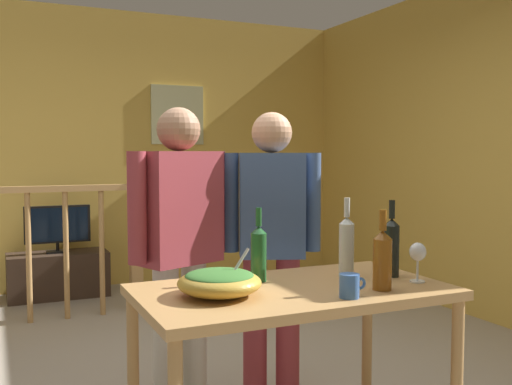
{
  "coord_description": "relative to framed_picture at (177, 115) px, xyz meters",
  "views": [
    {
      "loc": [
        -1.12,
        -3.01,
        1.35
      ],
      "look_at": [
        0.0,
        -0.54,
        1.17
      ],
      "focal_mm": 41.13,
      "sensor_mm": 36.0,
      "label": 1
    }
  ],
  "objects": [
    {
      "name": "wine_bottle_dark",
      "position": [
        -0.19,
        -3.9,
        -0.81
      ],
      "size": [
        0.07,
        0.07,
        0.34
      ],
      "color": "black",
      "rests_on": "serving_table"
    },
    {
      "name": "person_standing_left",
      "position": [
        -0.95,
        -3.17,
        -0.82
      ],
      "size": [
        0.56,
        0.35,
        1.58
      ],
      "rotation": [
        0.0,
        0.0,
        3.51
      ],
      "color": "beige",
      "rests_on": "ground_plane"
    },
    {
      "name": "person_standing_right",
      "position": [
        -0.43,
        -3.17,
        -0.84
      ],
      "size": [
        0.5,
        0.33,
        1.57
      ],
      "rotation": [
        0.0,
        0.0,
        2.77
      ],
      "color": "#9E3842",
      "rests_on": "ground_plane"
    },
    {
      "name": "framed_picture",
      "position": [
        0.0,
        0.0,
        0.0
      ],
      "size": [
        0.57,
        0.03,
        0.62
      ],
      "primitive_type": "cube",
      "color": "tan"
    },
    {
      "name": "serving_table",
      "position": [
        -0.69,
        -3.9,
        -1.04
      ],
      "size": [
        1.27,
        0.71,
        0.8
      ],
      "color": "#B2844C",
      "rests_on": "ground_plane"
    },
    {
      "name": "flat_screen_tv",
      "position": [
        -1.26,
        -0.32,
        -1.07
      ],
      "size": [
        0.59,
        0.12,
        0.45
      ],
      "color": "black",
      "rests_on": "tv_console"
    },
    {
      "name": "salad_bowl",
      "position": [
        -1.02,
        -3.92,
        -0.89
      ],
      "size": [
        0.33,
        0.33,
        0.18
      ],
      "color": "gold",
      "rests_on": "serving_table"
    },
    {
      "name": "back_wall",
      "position": [
        -0.69,
        0.06,
        -0.36
      ],
      "size": [
        5.07,
        0.1,
        2.78
      ],
      "primitive_type": "cube",
      "color": "gold",
      "rests_on": "ground_plane"
    },
    {
      "name": "wine_bottle_clear",
      "position": [
        -0.38,
        -3.82,
        -0.81
      ],
      "size": [
        0.07,
        0.07,
        0.35
      ],
      "color": "silver",
      "rests_on": "serving_table"
    },
    {
      "name": "stair_railing",
      "position": [
        -1.5,
        -1.09,
        -1.1
      ],
      "size": [
        2.36,
        0.1,
        1.14
      ],
      "color": "#B2844C",
      "rests_on": "ground_plane"
    },
    {
      "name": "wine_bottle_amber",
      "position": [
        -0.39,
        -4.09,
        -0.82
      ],
      "size": [
        0.08,
        0.08,
        0.32
      ],
      "color": "brown",
      "rests_on": "serving_table"
    },
    {
      "name": "mug_blue",
      "position": [
        -0.58,
        -4.15,
        -0.9
      ],
      "size": [
        0.11,
        0.08,
        0.09
      ],
      "color": "#3866B2",
      "rests_on": "serving_table"
    },
    {
      "name": "tv_console",
      "position": [
        -1.26,
        -0.29,
        -1.54
      ],
      "size": [
        0.9,
        0.4,
        0.42
      ],
      "primitive_type": "cube",
      "color": "#38281E",
      "rests_on": "ground_plane"
    },
    {
      "name": "wine_bottle_green",
      "position": [
        -0.77,
        -3.74,
        -0.82
      ],
      "size": [
        0.07,
        0.07,
        0.32
      ],
      "color": "#1E5628",
      "rests_on": "serving_table"
    },
    {
      "name": "side_wall_right",
      "position": [
        1.84,
        -2.08,
        -0.36
      ],
      "size": [
        0.1,
        4.58,
        2.78
      ],
      "primitive_type": "cube",
      "color": "gold",
      "rests_on": "ground_plane"
    },
    {
      "name": "wine_glass",
      "position": [
        -0.16,
        -4.04,
        -0.83
      ],
      "size": [
        0.07,
        0.07,
        0.17
      ],
      "color": "silver",
      "rests_on": "serving_table"
    }
  ]
}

